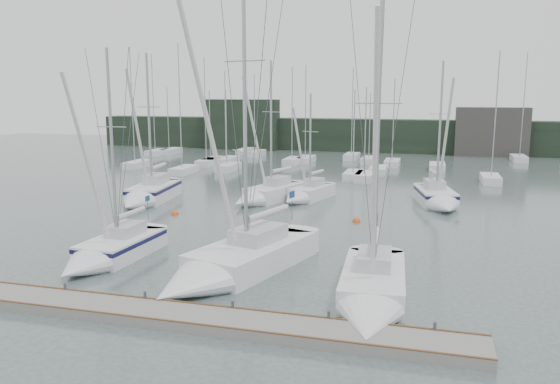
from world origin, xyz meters
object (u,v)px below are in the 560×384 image
Objects in this scene: sailboat_mid_d at (439,199)px; sailboat_near_center at (224,268)px; sailboat_near_left at (106,254)px; sailboat_mid_a at (147,195)px; sailboat_near_right at (371,296)px; buoy_b at (356,222)px; sailboat_mid_c at (305,195)px; sailboat_mid_b at (263,195)px; buoy_c at (175,214)px.

sailboat_near_center is at bearing -128.55° from sailboat_mid_d.
sailboat_near_left is 16.42m from sailboat_mid_a.
buoy_b is at bearing 96.39° from sailboat_near_right.
sailboat_near_left is 17.78m from buoy_b.
sailboat_near_left is 20.77× the size of buoy_b.
sailboat_mid_a reaches higher than sailboat_mid_c.
sailboat_near_center is 1.23× the size of sailboat_near_right.
sailboat_mid_a is at bearing -143.22° from sailboat_mid_b.
buoy_b is (-5.73, -6.87, -0.61)m from sailboat_mid_d.
sailboat_near_center is 1.46× the size of sailboat_mid_d.
sailboat_near_right is 21.85m from buoy_c.
sailboat_near_right is at bearing -109.66° from sailboat_mid_d.
sailboat_mid_c is (-7.95, 22.13, -0.01)m from sailboat_near_right.
sailboat_mid_b is 1.01× the size of sailboat_mid_d.
sailboat_mid_d is at bearing 27.07° from sailboat_mid_b.
sailboat_near_center is 1.87× the size of sailboat_mid_c.
buoy_c is (4.10, -3.27, -0.67)m from sailboat_mid_a.
sailboat_near_center is 14.77m from buoy_b.
sailboat_near_center is 1.37× the size of sailboat_mid_a.
sailboat_mid_b is (9.25, 2.90, -0.09)m from sailboat_mid_a.
buoy_c is at bearing -121.29° from sailboat_mid_c.
sailboat_mid_a is (-13.06, 16.03, 0.06)m from sailboat_near_center.
sailboat_mid_b is 14.36m from sailboat_mid_d.
sailboat_near_right is 1.18× the size of sailboat_mid_d.
sailboat_mid_c is (3.24, 1.47, -0.07)m from sailboat_mid_b.
sailboat_near_right is 22.79m from sailboat_mid_d.
buoy_b is (8.50, -4.94, -0.58)m from sailboat_mid_b.
sailboat_mid_d is at bearing 80.66° from sailboat_near_center.
sailboat_mid_a is 9.70m from sailboat_mid_b.
sailboat_mid_b is at bearing 115.12° from sailboat_near_right.
sailboat_near_right is 15.96m from buoy_b.
sailboat_near_center is 7.58m from sailboat_near_right.
sailboat_mid_c is 11.00m from sailboat_mid_d.
sailboat_near_center reaches higher than sailboat_mid_a.
sailboat_mid_a is (-20.45, 17.76, 0.14)m from sailboat_near_right.
sailboat_near_right is at bearing -80.27° from buoy_b.
sailboat_mid_b reaches higher than sailboat_near_left.
sailboat_mid_a is 21.74× the size of buoy_c.
buoy_b is 0.98× the size of buoy_c.
sailboat_mid_b is (-3.81, 18.93, -0.03)m from sailboat_near_center.
sailboat_mid_a reaches higher than sailboat_near_left.
buoy_b is at bearing 88.68° from sailboat_near_center.
sailboat_near_left is 1.27× the size of sailboat_mid_c.
buoy_b is at bearing -34.28° from sailboat_mid_c.
sailboat_near_center is at bearing -54.94° from buoy_c.
buoy_b is at bearing 50.97° from sailboat_near_left.
sailboat_near_left reaches higher than sailboat_mid_c.
sailboat_near_center is at bearing -57.59° from sailboat_mid_a.
sailboat_near_right is at bearing -42.19° from sailboat_mid_b.
sailboat_near_center reaches higher than sailboat_near_left.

